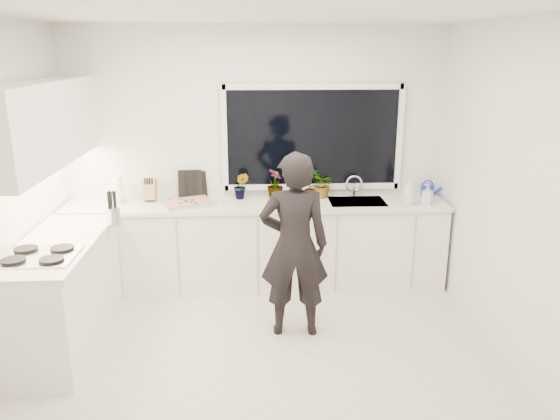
{
  "coord_description": "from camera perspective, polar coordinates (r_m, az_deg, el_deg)",
  "views": [
    {
      "loc": [
        -0.04,
        -4.0,
        2.46
      ],
      "look_at": [
        0.19,
        0.4,
        1.15
      ],
      "focal_mm": 35.0,
      "sensor_mm": 36.0,
      "label": 1
    }
  ],
  "objects": [
    {
      "name": "floor",
      "position": [
        4.7,
        -2.09,
        -15.16
      ],
      "size": [
        4.0,
        3.5,
        0.02
      ],
      "primitive_type": "cube",
      "color": "beige",
      "rests_on": "ground"
    },
    {
      "name": "wall_back",
      "position": [
        5.86,
        -2.53,
        5.64
      ],
      "size": [
        4.0,
        0.02,
        2.7
      ],
      "primitive_type": "cube",
      "color": "white",
      "rests_on": "ground"
    },
    {
      "name": "wall_right",
      "position": [
        4.63,
        23.47,
        1.3
      ],
      "size": [
        0.02,
        3.5,
        2.7
      ],
      "primitive_type": "cube",
      "color": "white",
      "rests_on": "ground"
    },
    {
      "name": "ceiling",
      "position": [
        4.0,
        -2.52,
        20.14
      ],
      "size": [
        4.0,
        3.5,
        0.02
      ],
      "primitive_type": "cube",
      "color": "white",
      "rests_on": "wall_back"
    },
    {
      "name": "window",
      "position": [
        5.83,
        3.41,
        7.56
      ],
      "size": [
        1.8,
        0.02,
        1.0
      ],
      "primitive_type": "cube",
      "color": "black",
      "rests_on": "wall_back"
    },
    {
      "name": "base_cabinets_back",
      "position": [
        5.81,
        -2.38,
        -3.79
      ],
      "size": [
        3.92,
        0.58,
        0.88
      ],
      "primitive_type": "cube",
      "color": "white",
      "rests_on": "floor"
    },
    {
      "name": "base_cabinets_left",
      "position": [
        5.06,
        -21.69,
        -8.21
      ],
      "size": [
        0.58,
        1.6,
        0.88
      ],
      "primitive_type": "cube",
      "color": "white",
      "rests_on": "floor"
    },
    {
      "name": "countertop_back",
      "position": [
        5.65,
        -2.44,
        0.54
      ],
      "size": [
        3.94,
        0.62,
        0.04
      ],
      "primitive_type": "cube",
      "color": "silver",
      "rests_on": "base_cabinets_back"
    },
    {
      "name": "countertop_left",
      "position": [
        4.89,
        -22.26,
        -3.3
      ],
      "size": [
        0.62,
        1.6,
        0.04
      ],
      "primitive_type": "cube",
      "color": "silver",
      "rests_on": "base_cabinets_left"
    },
    {
      "name": "upper_cabinets",
      "position": [
        5.05,
        -23.47,
        8.28
      ],
      "size": [
        0.34,
        2.1,
        0.7
      ],
      "primitive_type": "cube",
      "color": "white",
      "rests_on": "wall_left"
    },
    {
      "name": "sink",
      "position": [
        5.78,
        8.04,
        0.43
      ],
      "size": [
        0.58,
        0.42,
        0.14
      ],
      "primitive_type": "cube",
      "color": "silver",
      "rests_on": "countertop_back"
    },
    {
      "name": "faucet",
      "position": [
        5.93,
        7.74,
        2.45
      ],
      "size": [
        0.03,
        0.03,
        0.22
      ],
      "primitive_type": "cylinder",
      "color": "silver",
      "rests_on": "countertop_back"
    },
    {
      "name": "stovetop",
      "position": [
        4.58,
        -23.92,
        -4.36
      ],
      "size": [
        0.56,
        0.48,
        0.03
      ],
      "primitive_type": "cube",
      "color": "black",
      "rests_on": "countertop_left"
    },
    {
      "name": "person",
      "position": [
        4.71,
        1.48,
        -3.74
      ],
      "size": [
        0.61,
        0.41,
        1.65
      ],
      "primitive_type": "imported",
      "rotation": [
        0.0,
        0.0,
        3.12
      ],
      "color": "black",
      "rests_on": "floor"
    },
    {
      "name": "pizza_tray",
      "position": [
        5.66,
        -9.6,
        0.72
      ],
      "size": [
        0.6,
        0.53,
        0.03
      ],
      "primitive_type": "cube",
      "rotation": [
        0.0,
        0.0,
        0.4
      ],
      "color": "silver",
      "rests_on": "countertop_back"
    },
    {
      "name": "pizza",
      "position": [
        5.66,
        -9.61,
        0.88
      ],
      "size": [
        0.55,
        0.48,
        0.01
      ],
      "primitive_type": "cube",
      "rotation": [
        0.0,
        0.0,
        0.4
      ],
      "color": "#D2461C",
      "rests_on": "pizza_tray"
    },
    {
      "name": "watering_can",
      "position": [
        6.1,
        15.14,
        1.98
      ],
      "size": [
        0.16,
        0.16,
        0.13
      ],
      "primitive_type": "cylinder",
      "rotation": [
        0.0,
        0.0,
        -0.11
      ],
      "color": "#1526C7",
      "rests_on": "countertop_back"
    },
    {
      "name": "paper_towel_roll",
      "position": [
        5.89,
        -16.6,
        2.02
      ],
      "size": [
        0.13,
        0.13,
        0.26
      ],
      "primitive_type": "cylinder",
      "rotation": [
        0.0,
        0.0,
        -0.18
      ],
      "color": "white",
      "rests_on": "countertop_back"
    },
    {
      "name": "knife_block",
      "position": [
        5.86,
        -13.44,
        2.0
      ],
      "size": [
        0.14,
        0.11,
        0.22
      ],
      "primitive_type": "cube",
      "rotation": [
        0.0,
        0.0,
        -0.09
      ],
      "color": "#997D47",
      "rests_on": "countertop_back"
    },
    {
      "name": "utensil_crock",
      "position": [
        5.17,
        -17.03,
        -0.58
      ],
      "size": [
        0.14,
        0.14,
        0.16
      ],
      "primitive_type": "cylinder",
      "rotation": [
        0.0,
        0.0,
        -0.06
      ],
      "color": "#AFAFB3",
      "rests_on": "countertop_left"
    },
    {
      "name": "picture_frame_large",
      "position": [
        5.89,
        -8.72,
        2.62
      ],
      "size": [
        0.21,
        0.1,
        0.28
      ],
      "primitive_type": "cube",
      "rotation": [
        0.0,
        0.0,
        0.39
      ],
      "color": "black",
      "rests_on": "countertop_back"
    },
    {
      "name": "picture_frame_small",
      "position": [
        5.89,
        -9.38,
        2.7
      ],
      "size": [
        0.25,
        0.03,
        0.3
      ],
      "primitive_type": "cube",
      "rotation": [
        0.0,
        0.0,
        0.03
      ],
      "color": "black",
      "rests_on": "countertop_back"
    },
    {
      "name": "herb_plants",
      "position": [
        5.79,
        1.83,
        2.71
      ],
      "size": [
        1.08,
        0.28,
        0.34
      ],
      "color": "#26662D",
      "rests_on": "countertop_back"
    },
    {
      "name": "soap_bottles",
      "position": [
        5.72,
        13.91,
        1.89
      ],
      "size": [
        0.34,
        0.15,
        0.3
      ],
      "color": "#D8BF66",
      "rests_on": "countertop_back"
    }
  ]
}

